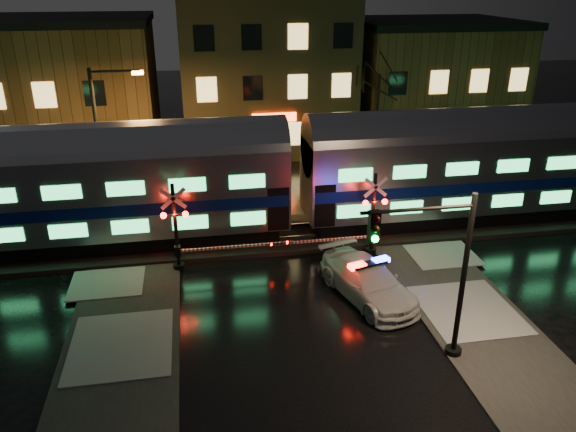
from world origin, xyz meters
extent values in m
plane|color=black|center=(0.00, 0.00, 0.00)|extent=(120.00, 120.00, 0.00)
cube|color=black|center=(0.00, 5.00, 0.12)|extent=(90.00, 4.20, 0.24)
cube|color=#2D2D2D|center=(-6.50, -6.00, 0.06)|extent=(4.00, 20.00, 0.12)
cube|color=#2D2D2D|center=(6.50, -6.00, 0.06)|extent=(4.00, 20.00, 0.12)
cube|color=brown|center=(-13.00, 22.00, 4.50)|extent=(14.00, 10.00, 9.00)
cube|color=brown|center=(2.00, 22.50, 5.75)|extent=(12.00, 11.00, 11.50)
cube|color=brown|center=(15.00, 22.00, 4.25)|extent=(12.00, 10.00, 8.50)
cube|color=black|center=(-11.78, 5.00, 0.64)|extent=(24.00, 2.40, 0.80)
cube|color=#B7BAC1|center=(-11.78, 5.00, 2.94)|extent=(25.00, 3.05, 3.80)
cube|color=navy|center=(-11.78, 5.00, 2.54)|extent=(24.75, 3.09, 0.55)
cube|color=#3DE979|center=(-11.78, 3.45, 1.79)|extent=(21.00, 0.05, 0.62)
cylinder|color=#B7BAC1|center=(-11.78, 5.00, 4.64)|extent=(25.00, 3.05, 3.05)
cube|color=black|center=(14.22, 5.00, 0.64)|extent=(24.00, 2.40, 0.80)
cube|color=#B7BAC1|center=(14.22, 5.00, 2.94)|extent=(25.00, 3.05, 3.80)
cube|color=navy|center=(14.22, 5.00, 2.54)|extent=(24.75, 3.09, 0.55)
cube|color=#3DE979|center=(14.22, 3.45, 1.79)|extent=(21.00, 0.05, 0.62)
cube|color=#3DE979|center=(14.22, 3.45, 3.59)|extent=(21.00, 0.05, 0.62)
cylinder|color=#B7BAC1|center=(14.22, 5.00, 4.64)|extent=(25.00, 3.05, 3.05)
imported|color=silver|center=(3.00, -1.25, 0.75)|extent=(3.44, 5.52, 1.49)
cube|color=black|center=(3.00, -1.25, 1.53)|extent=(1.60, 0.81, 0.10)
cube|color=#FF0C05|center=(2.46, -1.40, 1.57)|extent=(0.75, 0.52, 0.17)
cube|color=#1426FF|center=(3.54, -1.09, 1.57)|extent=(0.75, 0.52, 0.17)
cylinder|color=black|center=(4.32, 2.40, 0.15)|extent=(0.50, 0.50, 0.30)
cylinder|color=black|center=(4.32, 2.40, 1.99)|extent=(0.16, 0.16, 3.99)
sphere|color=#FF0C05|center=(3.87, 2.22, 2.69)|extent=(0.26, 0.26, 0.26)
sphere|color=#FF0C05|center=(4.76, 2.22, 2.69)|extent=(0.26, 0.26, 0.26)
cube|color=white|center=(1.82, 2.15, 1.05)|extent=(4.98, 0.10, 0.10)
cube|color=black|center=(4.32, 2.15, 1.05)|extent=(0.25, 0.30, 0.45)
cylinder|color=black|center=(-4.51, 2.40, 0.15)|extent=(0.51, 0.51, 0.30)
cylinder|color=black|center=(-4.51, 2.40, 2.03)|extent=(0.16, 0.16, 4.05)
sphere|color=#FF0C05|center=(-4.97, 2.22, 2.74)|extent=(0.26, 0.26, 0.26)
sphere|color=#FF0C05|center=(-4.06, 2.22, 2.74)|extent=(0.26, 0.26, 0.26)
cube|color=white|center=(-1.98, 2.15, 1.06)|extent=(5.07, 0.10, 0.10)
cube|color=black|center=(-4.51, 2.15, 1.06)|extent=(0.25, 0.30, 0.45)
cylinder|color=black|center=(4.76, -5.41, 0.15)|extent=(0.56, 0.56, 0.30)
cylinder|color=black|center=(4.76, -5.41, 2.99)|extent=(0.18, 0.18, 5.98)
cylinder|color=black|center=(2.97, -5.41, 5.58)|extent=(3.59, 0.12, 0.12)
cube|color=black|center=(1.57, -5.56, 5.18)|extent=(0.32, 0.28, 1.00)
sphere|color=#0CFF3F|center=(1.57, -5.72, 4.86)|extent=(0.22, 0.22, 0.22)
cylinder|color=black|center=(-8.26, 9.00, 3.96)|extent=(0.20, 0.20, 7.91)
cylinder|color=black|center=(-7.08, 9.00, 7.72)|extent=(2.37, 0.12, 0.12)
cube|color=orange|center=(-5.99, 9.00, 7.62)|extent=(0.54, 0.28, 0.18)
camera|label=1|loc=(-3.56, -20.01, 12.04)|focal=35.00mm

